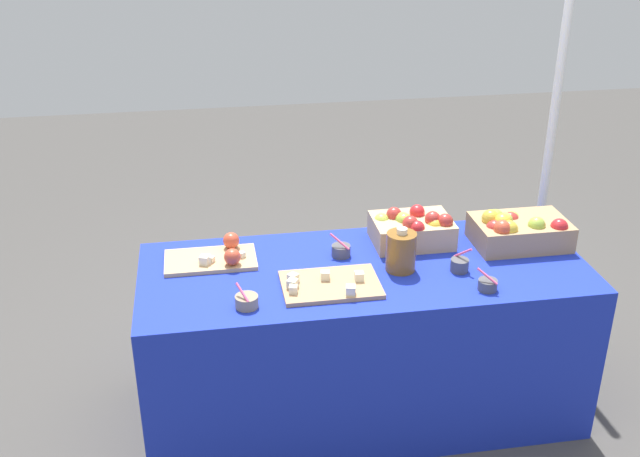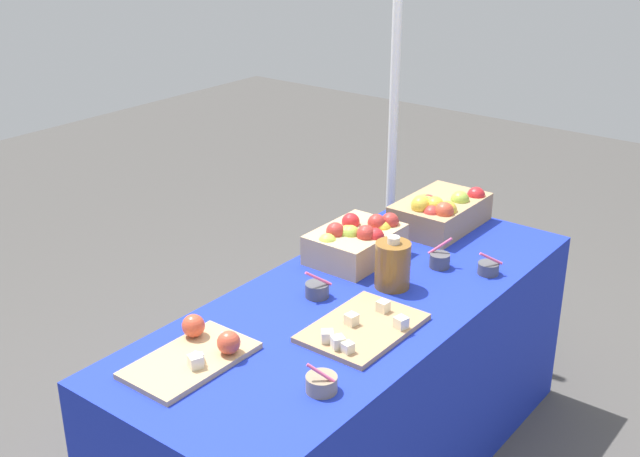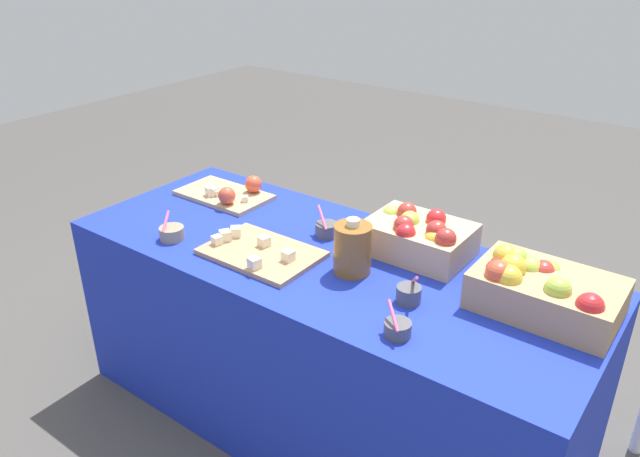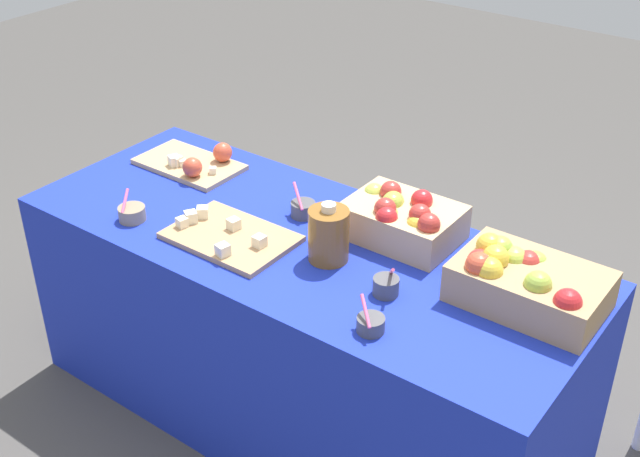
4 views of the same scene
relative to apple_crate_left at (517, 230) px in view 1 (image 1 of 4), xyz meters
name	(u,v)px [view 1 (image 1 of 4)]	position (x,y,z in m)	size (l,w,h in m)	color
ground_plane	(361,407)	(-0.71, -0.10, -0.81)	(10.00, 10.00, 0.00)	#474442
table	(363,340)	(-0.71, -0.10, -0.44)	(1.90, 0.76, 0.74)	#192DB7
apple_crate_left	(517,230)	(0.00, 0.00, 0.00)	(0.41, 0.27, 0.17)	tan
apple_crate_middle	(412,228)	(-0.46, 0.09, 0.00)	(0.35, 0.25, 0.16)	tan
cutting_board_front	(329,284)	(-0.89, -0.24, -0.06)	(0.40, 0.27, 0.06)	tan
cutting_board_back	(217,256)	(-1.33, 0.06, -0.05)	(0.39, 0.23, 0.09)	tan
sample_bowl_near	(341,250)	(-0.79, 0.02, -0.05)	(0.09, 0.09, 0.11)	#4C4C51
sample_bowl_mid	(247,301)	(-1.23, -0.34, -0.05)	(0.09, 0.09, 0.10)	gray
sample_bowl_far	(460,265)	(-0.33, -0.19, -0.05)	(0.08, 0.09, 0.11)	#4C4C51
sample_bowl_extra	(488,285)	(-0.27, -0.36, -0.05)	(0.09, 0.08, 0.10)	#4C4C51
cider_jug	(401,251)	(-0.57, -0.14, 0.01)	(0.13, 0.13, 0.19)	brown
tent_pole	(549,149)	(0.33, 0.45, 0.20)	(0.04, 0.04, 2.03)	white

